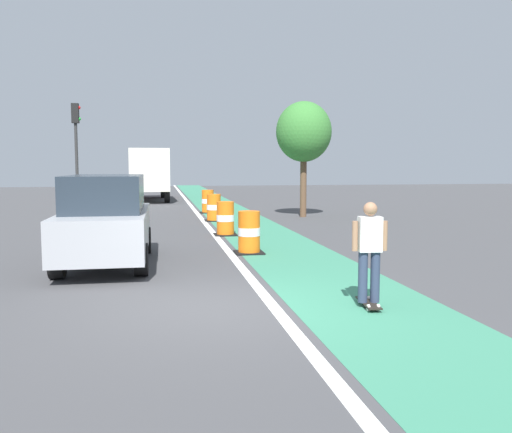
{
  "coord_description": "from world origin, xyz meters",
  "views": [
    {
      "loc": [
        -0.89,
        -8.44,
        2.27
      ],
      "look_at": [
        1.3,
        3.54,
        1.1
      ],
      "focal_mm": 37.71,
      "sensor_mm": 36.0,
      "label": 1
    }
  ],
  "objects_px": {
    "traffic_light_corner": "(76,138)",
    "skateboarder_on_lane": "(369,251)",
    "parked_suv_nearest": "(106,220)",
    "traffic_barrel_mid": "(225,219)",
    "traffic_barrel_far": "(208,202)",
    "traffic_barrel_back": "(214,208)",
    "traffic_barrel_front": "(249,233)",
    "delivery_truck_down_block": "(148,172)",
    "street_tree_sidewalk": "(304,132)"
  },
  "relations": [
    {
      "from": "traffic_light_corner",
      "to": "skateboarder_on_lane",
      "type": "bearing_deg",
      "value": -69.06
    },
    {
      "from": "parked_suv_nearest",
      "to": "traffic_barrel_mid",
      "type": "height_order",
      "value": "parked_suv_nearest"
    },
    {
      "from": "traffic_barrel_mid",
      "to": "traffic_barrel_far",
      "type": "relative_size",
      "value": 1.0
    },
    {
      "from": "traffic_barrel_back",
      "to": "traffic_barrel_far",
      "type": "distance_m",
      "value": 3.74
    },
    {
      "from": "skateboarder_on_lane",
      "to": "traffic_light_corner",
      "type": "height_order",
      "value": "traffic_light_corner"
    },
    {
      "from": "parked_suv_nearest",
      "to": "traffic_barrel_front",
      "type": "height_order",
      "value": "parked_suv_nearest"
    },
    {
      "from": "traffic_barrel_mid",
      "to": "delivery_truck_down_block",
      "type": "relative_size",
      "value": 0.14
    },
    {
      "from": "traffic_barrel_far",
      "to": "traffic_barrel_front",
      "type": "bearing_deg",
      "value": -90.14
    },
    {
      "from": "skateboarder_on_lane",
      "to": "traffic_barrel_mid",
      "type": "relative_size",
      "value": 1.55
    },
    {
      "from": "traffic_barrel_front",
      "to": "traffic_barrel_mid",
      "type": "xyz_separation_m",
      "value": [
        -0.16,
        3.65,
        0.0
      ]
    },
    {
      "from": "traffic_barrel_far",
      "to": "street_tree_sidewalk",
      "type": "xyz_separation_m",
      "value": [
        3.93,
        -2.72,
        3.14
      ]
    },
    {
      "from": "traffic_barrel_mid",
      "to": "parked_suv_nearest",
      "type": "bearing_deg",
      "value": -125.58
    },
    {
      "from": "traffic_barrel_mid",
      "to": "delivery_truck_down_block",
      "type": "distance_m",
      "value": 17.97
    },
    {
      "from": "skateboarder_on_lane",
      "to": "parked_suv_nearest",
      "type": "bearing_deg",
      "value": 134.4
    },
    {
      "from": "traffic_barrel_front",
      "to": "skateboarder_on_lane",
      "type": "bearing_deg",
      "value": -79.69
    },
    {
      "from": "parked_suv_nearest",
      "to": "delivery_truck_down_block",
      "type": "distance_m",
      "value": 22.36
    },
    {
      "from": "traffic_barrel_back",
      "to": "street_tree_sidewalk",
      "type": "xyz_separation_m",
      "value": [
        4.02,
        1.02,
        3.14
      ]
    },
    {
      "from": "skateboarder_on_lane",
      "to": "traffic_light_corner",
      "type": "relative_size",
      "value": 0.33
    },
    {
      "from": "delivery_truck_down_block",
      "to": "traffic_light_corner",
      "type": "bearing_deg",
      "value": -109.89
    },
    {
      "from": "street_tree_sidewalk",
      "to": "delivery_truck_down_block",
      "type": "bearing_deg",
      "value": 119.2
    },
    {
      "from": "parked_suv_nearest",
      "to": "traffic_light_corner",
      "type": "bearing_deg",
      "value": 100.43
    },
    {
      "from": "parked_suv_nearest",
      "to": "traffic_barrel_back",
      "type": "distance_m",
      "value": 9.73
    },
    {
      "from": "skateboarder_on_lane",
      "to": "delivery_truck_down_block",
      "type": "relative_size",
      "value": 0.22
    },
    {
      "from": "traffic_barrel_back",
      "to": "traffic_barrel_far",
      "type": "xyz_separation_m",
      "value": [
        0.1,
        3.74,
        0.0
      ]
    },
    {
      "from": "delivery_truck_down_block",
      "to": "street_tree_sidewalk",
      "type": "bearing_deg",
      "value": -60.8
    },
    {
      "from": "traffic_barrel_far",
      "to": "traffic_light_corner",
      "type": "height_order",
      "value": "traffic_light_corner"
    },
    {
      "from": "skateboarder_on_lane",
      "to": "street_tree_sidewalk",
      "type": "bearing_deg",
      "value": 78.65
    },
    {
      "from": "parked_suv_nearest",
      "to": "traffic_barrel_mid",
      "type": "xyz_separation_m",
      "value": [
        3.31,
        4.62,
        -0.5
      ]
    },
    {
      "from": "delivery_truck_down_block",
      "to": "traffic_light_corner",
      "type": "relative_size",
      "value": 1.51
    },
    {
      "from": "traffic_barrel_mid",
      "to": "traffic_barrel_far",
      "type": "distance_m",
      "value": 8.23
    },
    {
      "from": "traffic_barrel_front",
      "to": "traffic_light_corner",
      "type": "height_order",
      "value": "traffic_light_corner"
    },
    {
      "from": "skateboarder_on_lane",
      "to": "street_tree_sidewalk",
      "type": "relative_size",
      "value": 0.34
    },
    {
      "from": "traffic_barrel_far",
      "to": "traffic_barrel_back",
      "type": "bearing_deg",
      "value": -91.52
    },
    {
      "from": "traffic_barrel_back",
      "to": "delivery_truck_down_block",
      "type": "relative_size",
      "value": 0.14
    },
    {
      "from": "skateboarder_on_lane",
      "to": "traffic_light_corner",
      "type": "bearing_deg",
      "value": 110.94
    },
    {
      "from": "traffic_barrel_far",
      "to": "street_tree_sidewalk",
      "type": "bearing_deg",
      "value": -34.73
    },
    {
      "from": "traffic_barrel_front",
      "to": "delivery_truck_down_block",
      "type": "bearing_deg",
      "value": 97.65
    },
    {
      "from": "traffic_barrel_back",
      "to": "traffic_light_corner",
      "type": "relative_size",
      "value": 0.21
    },
    {
      "from": "traffic_barrel_back",
      "to": "delivery_truck_down_block",
      "type": "bearing_deg",
      "value": 101.94
    },
    {
      "from": "traffic_barrel_mid",
      "to": "skateboarder_on_lane",
      "type": "bearing_deg",
      "value": -82.78
    },
    {
      "from": "traffic_barrel_front",
      "to": "street_tree_sidewalk",
      "type": "relative_size",
      "value": 0.22
    },
    {
      "from": "traffic_barrel_back",
      "to": "traffic_barrel_far",
      "type": "relative_size",
      "value": 1.0
    },
    {
      "from": "delivery_truck_down_block",
      "to": "traffic_barrel_mid",
      "type": "bearing_deg",
      "value": -81.3
    },
    {
      "from": "skateboarder_on_lane",
      "to": "parked_suv_nearest",
      "type": "height_order",
      "value": "parked_suv_nearest"
    },
    {
      "from": "parked_suv_nearest",
      "to": "traffic_barrel_far",
      "type": "height_order",
      "value": "parked_suv_nearest"
    },
    {
      "from": "parked_suv_nearest",
      "to": "traffic_light_corner",
      "type": "distance_m",
      "value": 14.16
    },
    {
      "from": "parked_suv_nearest",
      "to": "street_tree_sidewalk",
      "type": "distance_m",
      "value": 12.82
    },
    {
      "from": "traffic_barrel_front",
      "to": "traffic_light_corner",
      "type": "distance_m",
      "value": 14.39
    },
    {
      "from": "traffic_barrel_far",
      "to": "traffic_light_corner",
      "type": "distance_m",
      "value": 6.76
    },
    {
      "from": "traffic_light_corner",
      "to": "parked_suv_nearest",
      "type": "bearing_deg",
      "value": -79.57
    }
  ]
}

